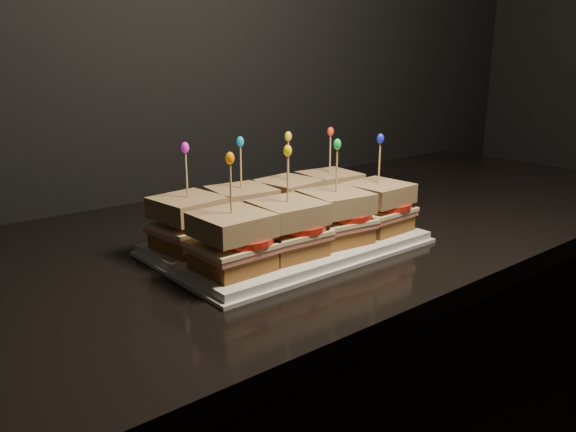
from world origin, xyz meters
TOP-DOWN VIEW (x-y plane):
  - granite_slab at (0.63, 1.65)m, footprint 2.28×0.73m
  - platter at (0.72, 1.56)m, footprint 0.41×0.26m
  - platter_rim at (0.72, 1.56)m, footprint 0.43×0.27m
  - sandwich_0_bread_bot at (0.57, 1.62)m, footprint 0.10×0.10m
  - sandwich_0_ham at (0.57, 1.62)m, footprint 0.11×0.11m
  - sandwich_0_cheese at (0.57, 1.62)m, footprint 0.11×0.11m
  - sandwich_0_tomato at (0.58, 1.61)m, footprint 0.09×0.09m
  - sandwich_0_bread_top at (0.57, 1.62)m, footprint 0.10×0.10m
  - sandwich_0_pick at (0.57, 1.62)m, footprint 0.00×0.00m
  - sandwich_0_frill at (0.57, 1.62)m, footprint 0.01×0.01m
  - sandwich_1_bread_bot at (0.67, 1.62)m, footprint 0.10×0.10m
  - sandwich_1_ham at (0.67, 1.62)m, footprint 0.11×0.11m
  - sandwich_1_cheese at (0.67, 1.62)m, footprint 0.11×0.11m
  - sandwich_1_tomato at (0.68, 1.61)m, footprint 0.09×0.09m
  - sandwich_1_bread_top at (0.67, 1.62)m, footprint 0.10×0.10m
  - sandwich_1_pick at (0.67, 1.62)m, footprint 0.00×0.00m
  - sandwich_1_frill at (0.67, 1.62)m, footprint 0.01×0.01m
  - sandwich_2_bread_bot at (0.77, 1.62)m, footprint 0.10×0.10m
  - sandwich_2_ham at (0.77, 1.62)m, footprint 0.11×0.11m
  - sandwich_2_cheese at (0.77, 1.62)m, footprint 0.11×0.11m
  - sandwich_2_tomato at (0.78, 1.61)m, footprint 0.09×0.09m
  - sandwich_2_bread_top at (0.77, 1.62)m, footprint 0.10×0.10m
  - sandwich_2_pick at (0.77, 1.62)m, footprint 0.00×0.00m
  - sandwich_2_frill at (0.77, 1.62)m, footprint 0.01×0.01m
  - sandwich_3_bread_bot at (0.86, 1.62)m, footprint 0.10×0.10m
  - sandwich_3_ham at (0.86, 1.62)m, footprint 0.11×0.11m
  - sandwich_3_cheese at (0.86, 1.62)m, footprint 0.11×0.11m
  - sandwich_3_tomato at (0.88, 1.61)m, footprint 0.09×0.09m
  - sandwich_3_bread_top at (0.86, 1.62)m, footprint 0.10×0.10m
  - sandwich_3_pick at (0.86, 1.62)m, footprint 0.00×0.00m
  - sandwich_3_frill at (0.86, 1.62)m, footprint 0.01×0.01m
  - sandwich_4_bread_bot at (0.57, 1.50)m, footprint 0.09×0.09m
  - sandwich_4_ham at (0.57, 1.50)m, footprint 0.10×0.10m
  - sandwich_4_cheese at (0.57, 1.50)m, footprint 0.10×0.10m
  - sandwich_4_tomato at (0.58, 1.49)m, footprint 0.09×0.09m
  - sandwich_4_bread_top at (0.57, 1.50)m, footprint 0.10×0.10m
  - sandwich_4_pick at (0.57, 1.50)m, footprint 0.00×0.00m
  - sandwich_4_frill at (0.57, 1.50)m, footprint 0.01×0.01m
  - sandwich_5_bread_bot at (0.67, 1.50)m, footprint 0.10×0.10m
  - sandwich_5_ham at (0.67, 1.50)m, footprint 0.11×0.10m
  - sandwich_5_cheese at (0.67, 1.50)m, footprint 0.11×0.10m
  - sandwich_5_tomato at (0.68, 1.49)m, footprint 0.09×0.09m
  - sandwich_5_bread_top at (0.67, 1.50)m, footprint 0.10×0.10m
  - sandwich_5_pick at (0.67, 1.50)m, footprint 0.00×0.00m
  - sandwich_5_frill at (0.67, 1.50)m, footprint 0.01×0.01m
  - sandwich_6_bread_bot at (0.77, 1.50)m, footprint 0.10×0.10m
  - sandwich_6_ham at (0.77, 1.50)m, footprint 0.11×0.11m
  - sandwich_6_cheese at (0.77, 1.50)m, footprint 0.11×0.11m
  - sandwich_6_tomato at (0.78, 1.49)m, footprint 0.09×0.09m
  - sandwich_6_bread_top at (0.77, 1.50)m, footprint 0.10×0.10m
  - sandwich_6_pick at (0.77, 1.50)m, footprint 0.00×0.00m
  - sandwich_6_frill at (0.77, 1.50)m, footprint 0.01×0.01m
  - sandwich_7_bread_bot at (0.86, 1.50)m, footprint 0.09×0.09m
  - sandwich_7_ham at (0.86, 1.50)m, footprint 0.10×0.10m
  - sandwich_7_cheese at (0.86, 1.50)m, footprint 0.11×0.10m
  - sandwich_7_tomato at (0.88, 1.49)m, footprint 0.09×0.09m
  - sandwich_7_bread_top at (0.86, 1.50)m, footprint 0.10×0.10m
  - sandwich_7_pick at (0.86, 1.50)m, footprint 0.00×0.00m
  - sandwich_7_frill at (0.86, 1.50)m, footprint 0.01×0.01m

SIDE VIEW (x-z plane):
  - granite_slab at x=0.63m, z-range 0.87..0.91m
  - platter_rim at x=0.72m, z-range 0.91..0.91m
  - platter at x=0.72m, z-range 0.91..0.92m
  - sandwich_0_bread_bot at x=0.57m, z-range 0.92..0.95m
  - sandwich_1_bread_bot at x=0.67m, z-range 0.92..0.95m
  - sandwich_2_bread_bot at x=0.77m, z-range 0.92..0.95m
  - sandwich_3_bread_bot at x=0.86m, z-range 0.92..0.95m
  - sandwich_4_bread_bot at x=0.57m, z-range 0.92..0.95m
  - sandwich_5_bread_bot at x=0.67m, z-range 0.92..0.95m
  - sandwich_6_bread_bot at x=0.77m, z-range 0.92..0.95m
  - sandwich_7_bread_bot at x=0.86m, z-range 0.92..0.95m
  - sandwich_0_ham at x=0.57m, z-range 0.95..0.96m
  - sandwich_1_ham at x=0.67m, z-range 0.95..0.96m
  - sandwich_2_ham at x=0.77m, z-range 0.95..0.96m
  - sandwich_3_ham at x=0.86m, z-range 0.95..0.96m
  - sandwich_4_ham at x=0.57m, z-range 0.95..0.96m
  - sandwich_5_ham at x=0.67m, z-range 0.95..0.96m
  - sandwich_6_ham at x=0.77m, z-range 0.95..0.96m
  - sandwich_7_ham at x=0.86m, z-range 0.95..0.96m
  - sandwich_0_cheese at x=0.57m, z-range 0.96..0.96m
  - sandwich_1_cheese at x=0.67m, z-range 0.96..0.96m
  - sandwich_2_cheese at x=0.77m, z-range 0.96..0.96m
  - sandwich_3_cheese at x=0.86m, z-range 0.96..0.96m
  - sandwich_4_cheese at x=0.57m, z-range 0.96..0.96m
  - sandwich_5_cheese at x=0.67m, z-range 0.96..0.96m
  - sandwich_6_cheese at x=0.77m, z-range 0.96..0.96m
  - sandwich_7_cheese at x=0.86m, z-range 0.96..0.96m
  - sandwich_0_tomato at x=0.58m, z-range 0.96..0.97m
  - sandwich_1_tomato at x=0.68m, z-range 0.96..0.97m
  - sandwich_2_tomato at x=0.78m, z-range 0.96..0.97m
  - sandwich_3_tomato at x=0.88m, z-range 0.96..0.97m
  - sandwich_4_tomato at x=0.58m, z-range 0.96..0.97m
  - sandwich_5_tomato at x=0.68m, z-range 0.96..0.97m
  - sandwich_6_tomato at x=0.78m, z-range 0.96..0.97m
  - sandwich_7_tomato at x=0.88m, z-range 0.96..0.97m
  - sandwich_0_bread_top at x=0.57m, z-range 0.97..1.00m
  - sandwich_1_bread_top at x=0.67m, z-range 0.97..1.00m
  - sandwich_2_bread_top at x=0.77m, z-range 0.97..1.00m
  - sandwich_3_bread_top at x=0.86m, z-range 0.97..1.00m
  - sandwich_4_bread_top at x=0.57m, z-range 0.97..1.00m
  - sandwich_5_bread_top at x=0.67m, z-range 0.97..1.00m
  - sandwich_6_bread_top at x=0.77m, z-range 0.97..1.00m
  - sandwich_7_bread_top at x=0.86m, z-range 0.97..1.00m
  - sandwich_0_pick at x=0.57m, z-range 0.99..1.08m
  - sandwich_1_pick at x=0.67m, z-range 0.99..1.08m
  - sandwich_2_pick at x=0.77m, z-range 0.99..1.08m
  - sandwich_3_pick at x=0.86m, z-range 0.99..1.08m
  - sandwich_4_pick at x=0.57m, z-range 0.99..1.08m
  - sandwich_5_pick at x=0.67m, z-range 0.99..1.08m
  - sandwich_6_pick at x=0.77m, z-range 0.99..1.08m
  - sandwich_7_pick at x=0.86m, z-range 0.99..1.08m
  - sandwich_0_frill at x=0.57m, z-range 1.07..1.09m
  - sandwich_1_frill at x=0.67m, z-range 1.07..1.09m
  - sandwich_2_frill at x=0.77m, z-range 1.07..1.09m
  - sandwich_3_frill at x=0.86m, z-range 1.07..1.09m
  - sandwich_4_frill at x=0.57m, z-range 1.07..1.09m
  - sandwich_5_frill at x=0.67m, z-range 1.07..1.09m
  - sandwich_6_frill at x=0.77m, z-range 1.07..1.09m
  - sandwich_7_frill at x=0.86m, z-range 1.07..1.09m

